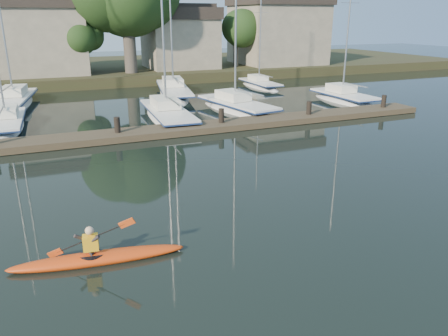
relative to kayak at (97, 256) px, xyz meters
name	(u,v)px	position (x,y,z in m)	size (l,w,h in m)	color
ground	(312,249)	(5.68, -1.61, -0.18)	(160.00, 160.00, 0.00)	black
kayak	(97,256)	(0.00, 0.00, 0.00)	(4.65, 1.25, 1.48)	#D04110
dock	(172,130)	(5.68, 12.39, 0.03)	(34.00, 2.00, 1.80)	#4E402C
sailboat_1	(8,130)	(-2.97, 17.66, -0.36)	(2.23, 8.05, 13.06)	white
sailboat_2	(168,122)	(6.48, 16.18, -0.38)	(2.74, 9.73, 15.94)	white
sailboat_3	(237,114)	(11.69, 16.83, -0.39)	(3.78, 9.05, 14.16)	white
sailboat_4	(343,104)	(20.86, 16.92, -0.38)	(2.35, 7.46, 12.62)	white
sailboat_5	(14,109)	(-2.82, 24.88, -0.39)	(3.83, 10.31, 16.68)	white
sailboat_6	(174,97)	(9.53, 25.03, -0.39)	(4.38, 11.42, 17.77)	white
sailboat_7	(260,89)	(18.24, 26.09, -0.35)	(1.96, 7.16, 11.51)	white
shore	(117,47)	(7.30, 38.67, 3.05)	(90.00, 25.25, 12.75)	#2D341A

